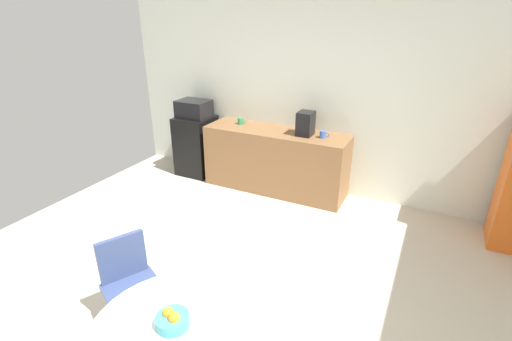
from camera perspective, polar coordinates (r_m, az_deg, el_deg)
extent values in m
plane|color=beige|center=(3.49, -8.53, -21.91)|extent=(6.00, 6.00, 0.00)
cube|color=silver|center=(5.30, 9.53, 10.45)|extent=(6.00, 0.10, 2.60)
cube|color=brown|center=(5.40, 2.96, 1.51)|extent=(2.05, 0.60, 0.90)
cube|color=black|center=(6.04, -9.08, 3.81)|extent=(0.54, 0.54, 0.93)
cube|color=black|center=(5.87, -9.45, 9.28)|extent=(0.48, 0.38, 0.26)
cylinder|color=white|center=(2.43, -11.81, -22.91)|extent=(1.06, 1.06, 0.03)
cylinder|color=silver|center=(3.30, -13.93, -20.61)|extent=(0.02, 0.02, 0.42)
cylinder|color=silver|center=(3.24, -19.44, -22.42)|extent=(0.02, 0.02, 0.42)
cylinder|color=silver|center=(3.52, -16.07, -17.50)|extent=(0.02, 0.02, 0.42)
cylinder|color=silver|center=(3.47, -21.17, -19.09)|extent=(0.02, 0.02, 0.42)
cube|color=#384772|center=(3.23, -18.16, -16.94)|extent=(0.56, 0.56, 0.03)
cube|color=#384772|center=(3.26, -19.76, -12.30)|extent=(0.21, 0.36, 0.38)
cylinder|color=teal|center=(2.42, -12.59, -21.46)|extent=(0.20, 0.20, 0.07)
sphere|color=orange|center=(2.42, -13.27, -20.38)|extent=(0.07, 0.07, 0.07)
sphere|color=orange|center=(2.38, -12.41, -21.14)|extent=(0.07, 0.07, 0.07)
cylinder|color=#338C59|center=(5.54, -2.40, 7.56)|extent=(0.08, 0.08, 0.09)
torus|color=#338C59|center=(5.52, -1.87, 7.53)|extent=(0.06, 0.01, 0.06)
cylinder|color=#3F66BF|center=(5.01, 10.13, 5.44)|extent=(0.08, 0.08, 0.09)
torus|color=#3F66BF|center=(4.99, 10.77, 5.39)|extent=(0.06, 0.01, 0.06)
cube|color=black|center=(5.05, 7.56, 7.11)|extent=(0.20, 0.24, 0.32)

